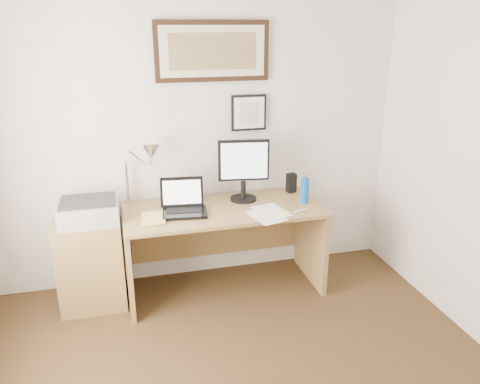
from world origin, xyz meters
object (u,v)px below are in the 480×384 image
object	(u,v)px
side_cabinet	(91,263)
desk	(222,230)
book	(141,219)
lcd_monitor	(244,167)
water_bottle	(305,191)
printer	(89,211)
laptop	(184,205)

from	to	relation	value
side_cabinet	desk	xyz separation A→B (m)	(1.07, 0.04, 0.15)
book	desk	xyz separation A→B (m)	(0.66, 0.17, -0.24)
book	lcd_monitor	xyz separation A→B (m)	(0.86, 0.22, 0.28)
book	lcd_monitor	distance (m)	0.93
water_bottle	printer	distance (m)	1.72
laptop	lcd_monitor	bearing A→B (deg)	14.81
laptop	water_bottle	bearing A→B (deg)	-1.97
water_bottle	desk	world-z (taller)	water_bottle
laptop	printer	xyz separation A→B (m)	(-0.72, 0.03, 0.01)
side_cabinet	printer	xyz separation A→B (m)	(0.03, -0.02, 0.45)
side_cabinet	water_bottle	xyz separation A→B (m)	(1.75, -0.09, 0.48)
book	laptop	bearing A→B (deg)	13.44
desk	lcd_monitor	world-z (taller)	lcd_monitor
water_bottle	printer	size ratio (longest dim) A/B	0.45
book	laptop	size ratio (longest dim) A/B	0.67
side_cabinet	lcd_monitor	world-z (taller)	lcd_monitor
water_bottle	laptop	distance (m)	1.01
water_bottle	lcd_monitor	bearing A→B (deg)	160.12
water_bottle	printer	xyz separation A→B (m)	(-1.72, 0.07, -0.03)
side_cabinet	lcd_monitor	bearing A→B (deg)	3.73
side_cabinet	water_bottle	size ratio (longest dim) A/B	3.66
desk	laptop	bearing A→B (deg)	-164.31
laptop	printer	world-z (taller)	laptop
side_cabinet	lcd_monitor	size ratio (longest dim) A/B	1.40
lcd_monitor	printer	world-z (taller)	lcd_monitor
side_cabinet	printer	bearing A→B (deg)	-36.82
lcd_monitor	water_bottle	bearing A→B (deg)	-19.88
water_bottle	lcd_monitor	size ratio (longest dim) A/B	0.38
desk	laptop	size ratio (longest dim) A/B	4.37
book	desk	size ratio (longest dim) A/B	0.15
book	printer	size ratio (longest dim) A/B	0.55
book	desk	bearing A→B (deg)	14.55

